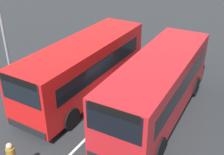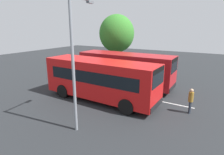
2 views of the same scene
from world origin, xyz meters
name	(u,v)px [view 1 (image 1 of 2)]	position (x,y,z in m)	size (l,w,h in m)	color
ground_plane	(117,108)	(0.00, 0.00, 0.00)	(64.44, 64.44, 0.00)	#232628
bus_far_left	(85,67)	(-0.37, -2.24, 1.76)	(9.26, 2.87, 3.18)	red
bus_center_left	(158,85)	(-0.35, 2.05, 1.76)	(9.20, 2.70, 3.18)	#AD191E
street_lamp	(4,20)	(0.90, -6.44, 4.15)	(0.50, 2.36, 7.18)	gray
lane_stripe_outer_left	(117,108)	(0.00, 0.00, 0.00)	(12.64, 0.12, 0.01)	silver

